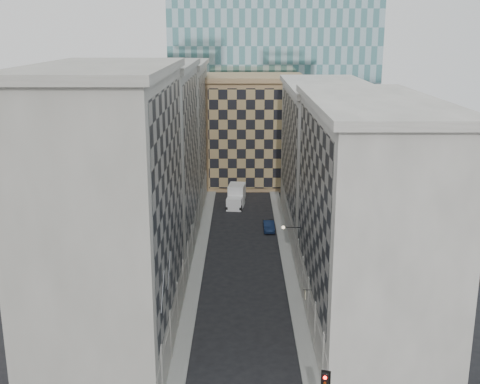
{
  "coord_description": "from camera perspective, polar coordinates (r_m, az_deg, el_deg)",
  "views": [
    {
      "loc": [
        -0.21,
        -35.92,
        26.25
      ],
      "look_at": [
        -0.33,
        12.96,
        13.04
      ],
      "focal_mm": 45.0,
      "sensor_mm": 36.0,
      "label": 1
    }
  ],
  "objects": [
    {
      "name": "bracket_lamp",
      "position": [
        63.35,
        4.29,
        -3.37
      ],
      "size": [
        1.98,
        0.36,
        0.36
      ],
      "color": "black",
      "rests_on": "ground"
    },
    {
      "name": "tan_block",
      "position": [
        105.19,
        1.35,
        5.92
      ],
      "size": [
        16.8,
        14.8,
        18.8
      ],
      "color": "#A38056",
      "rests_on": "ground"
    },
    {
      "name": "dark_car",
      "position": [
        81.32,
        2.74,
        -3.22
      ],
      "size": [
        1.52,
        4.17,
        1.36
      ],
      "primitive_type": "imported",
      "rotation": [
        0.0,
        0.0,
        0.02
      ],
      "color": "#0E1B36",
      "rests_on": "ground"
    },
    {
      "name": "church_tower",
      "position": [
        117.92,
        0.25,
        15.47
      ],
      "size": [
        7.2,
        7.2,
        51.5
      ],
      "color": "#292420",
      "rests_on": "ground"
    },
    {
      "name": "flagpoles_left",
      "position": [
        46.07,
        -7.04,
        -8.33
      ],
      "size": [
        0.1,
        6.33,
        2.33
      ],
      "color": "gray",
      "rests_on": "ground"
    },
    {
      "name": "shop_sign",
      "position": [
        53.84,
        6.21,
        -9.57
      ],
      "size": [
        0.82,
        0.72,
        0.8
      ],
      "rotation": [
        0.0,
        0.0,
        -0.02
      ],
      "color": "black",
      "rests_on": "ground"
    },
    {
      "name": "bldg_right_b",
      "position": [
        80.4,
        8.09,
        3.2
      ],
      "size": [
        10.8,
        28.8,
        19.7
      ],
      "color": "#ABA69C",
      "rests_on": "ground"
    },
    {
      "name": "sidewalk_east",
      "position": [
        71.14,
        4.56,
        -6.51
      ],
      "size": [
        1.5,
        100.0,
        0.15
      ],
      "primitive_type": "cube",
      "color": "gray",
      "rests_on": "ground"
    },
    {
      "name": "bldg_right_a",
      "position": [
        54.49,
        11.88,
        -2.2
      ],
      "size": [
        10.8,
        26.8,
        20.7
      ],
      "color": "#ABA69C",
      "rests_on": "ground"
    },
    {
      "name": "sidewalk_west",
      "position": [
        71.11,
        -3.96,
        -6.51
      ],
      "size": [
        1.5,
        100.0,
        0.15
      ],
      "primitive_type": "cube",
      "color": "gray",
      "rests_on": "ground"
    },
    {
      "name": "bldg_left_c",
      "position": [
        92.84,
        -6.49,
        5.47
      ],
      "size": [
        10.8,
        22.8,
        21.7
      ],
      "color": "#9C988C",
      "rests_on": "ground"
    },
    {
      "name": "box_truck",
      "position": [
        92.37,
        -0.36,
        -0.48
      ],
      "size": [
        3.05,
        6.08,
        3.2
      ],
      "rotation": [
        0.0,
        0.0,
        -0.12
      ],
      "color": "white",
      "rests_on": "ground"
    },
    {
      "name": "bldg_left_b",
      "position": [
        71.32,
        -8.48,
        2.88
      ],
      "size": [
        10.8,
        22.8,
        22.7
      ],
      "color": "gray",
      "rests_on": "ground"
    },
    {
      "name": "bldg_left_a",
      "position": [
        50.24,
        -12.14,
        -1.91
      ],
      "size": [
        10.8,
        22.8,
        23.7
      ],
      "color": "#9C988C",
      "rests_on": "ground"
    }
  ]
}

